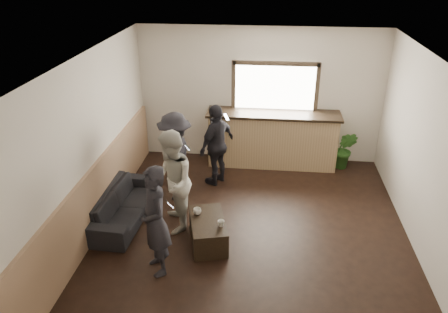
# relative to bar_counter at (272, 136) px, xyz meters

# --- Properties ---
(ground) EXTENTS (5.00, 6.00, 0.01)m
(ground) POSITION_rel_bar_counter_xyz_m (-0.30, -2.70, -0.64)
(ground) COLOR black
(room_shell) EXTENTS (5.01, 6.01, 2.80)m
(room_shell) POSITION_rel_bar_counter_xyz_m (-1.04, -2.70, 0.83)
(room_shell) COLOR silver
(room_shell) RESTS_ON ground
(bar_counter) EXTENTS (2.70, 0.68, 2.13)m
(bar_counter) POSITION_rel_bar_counter_xyz_m (0.00, 0.00, 0.00)
(bar_counter) COLOR #9E7E56
(bar_counter) RESTS_ON ground
(sofa) EXTENTS (0.82, 1.88, 0.54)m
(sofa) POSITION_rel_bar_counter_xyz_m (-2.45, -2.37, -0.37)
(sofa) COLOR black
(sofa) RESTS_ON ground
(coffee_table) EXTENTS (0.73, 1.02, 0.41)m
(coffee_table) POSITION_rel_bar_counter_xyz_m (-0.95, -2.87, -0.44)
(coffee_table) COLOR black
(coffee_table) RESTS_ON ground
(cup_a) EXTENTS (0.17, 0.17, 0.10)m
(cup_a) POSITION_rel_bar_counter_xyz_m (-1.13, -2.73, -0.18)
(cup_a) COLOR silver
(cup_a) RESTS_ON coffee_table
(cup_b) EXTENTS (0.13, 0.13, 0.09)m
(cup_b) POSITION_rel_bar_counter_xyz_m (-0.73, -3.01, -0.18)
(cup_b) COLOR silver
(cup_b) RESTS_ON coffee_table
(potted_plant) EXTENTS (0.56, 0.51, 0.83)m
(potted_plant) POSITION_rel_bar_counter_xyz_m (1.49, -0.05, -0.22)
(potted_plant) COLOR #2D6623
(potted_plant) RESTS_ON ground
(person_a) EXTENTS (0.64, 0.71, 1.63)m
(person_a) POSITION_rel_bar_counter_xyz_m (-1.56, -3.57, 0.17)
(person_a) COLOR black
(person_a) RESTS_ON ground
(person_b) EXTENTS (0.84, 0.96, 1.69)m
(person_b) POSITION_rel_bar_counter_xyz_m (-1.56, -2.54, 0.20)
(person_b) COLOR #BAB7A8
(person_b) RESTS_ON ground
(person_c) EXTENTS (0.64, 1.07, 1.62)m
(person_c) POSITION_rel_bar_counter_xyz_m (-1.71, -1.54, 0.17)
(person_c) COLOR black
(person_c) RESTS_ON ground
(person_d) EXTENTS (0.81, 1.00, 1.59)m
(person_d) POSITION_rel_bar_counter_xyz_m (-1.04, -0.92, 0.15)
(person_d) COLOR black
(person_d) RESTS_ON ground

